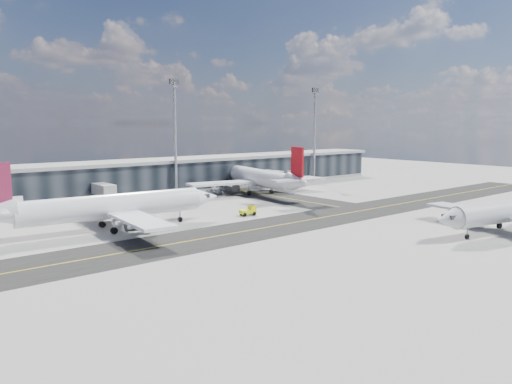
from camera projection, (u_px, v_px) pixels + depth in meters
ground at (316, 225)px, 89.28m from camera, size 300.00×300.00×0.00m
taxiway_lanes at (290, 214)px, 99.93m from camera, size 180.00×63.00×0.03m
terminal_concourse at (163, 177)px, 130.50m from camera, size 152.00×19.80×8.80m
floodlight_masts at (175, 133)px, 123.63m from camera, size 102.50×0.70×28.90m
airliner_af at (109, 207)px, 84.14m from camera, size 41.57×35.49×12.31m
airliner_redtail at (259, 178)px, 127.08m from camera, size 37.12×43.25×12.88m
baggage_tug at (249, 210)px, 98.42m from camera, size 3.46×2.15×2.03m
service_van at (214, 191)px, 128.26m from camera, size 2.77×4.93×1.30m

